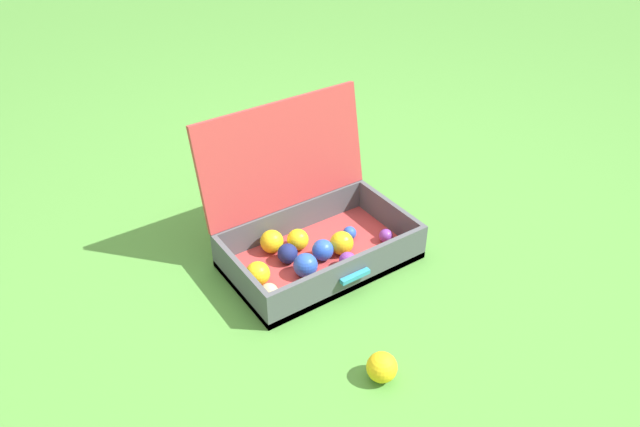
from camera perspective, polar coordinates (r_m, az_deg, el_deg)
ground_plane at (r=2.21m, az=0.38°, el=-3.60°), size 16.00×16.00×0.00m
open_suitcase at (r=2.13m, az=-1.16°, el=-1.50°), size 0.64×0.49×0.51m
stray_ball_on_grass at (r=1.77m, az=5.79°, el=-14.08°), size 0.09×0.09×0.09m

